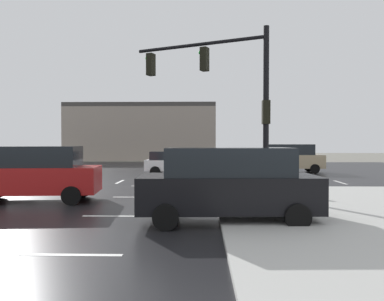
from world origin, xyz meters
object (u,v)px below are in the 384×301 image
suv_black (228,183)px  sedan_grey (4,168)px  suv_red (32,172)px  fire_hydrant (301,186)px  sedan_white (177,163)px  traffic_signal_mast (228,86)px  suv_tan (289,158)px

suv_black → sedan_grey: (-11.22, 9.95, -0.24)m
suv_black → suv_red: bearing=-29.7°
fire_hydrant → suv_red: (-10.02, -0.82, 0.55)m
suv_black → sedan_grey: 14.99m
sedan_white → sedan_grey: bearing=-150.2°
traffic_signal_mast → suv_tan: 14.31m
suv_red → sedan_grey: size_ratio=1.09×
sedan_white → traffic_signal_mast: bearing=-75.3°
suv_black → suv_tan: bearing=-109.4°
suv_tan → sedan_grey: bearing=28.2°
sedan_grey → suv_tan: bearing=116.1°
fire_hydrant → sedan_grey: size_ratio=0.17×
traffic_signal_mast → suv_tan: (5.22, 12.89, -3.36)m
suv_tan → suv_black: bearing=75.5°
suv_red → suv_tan: bearing=-136.8°
suv_red → traffic_signal_mast: bearing=-174.3°
sedan_white → suv_tan: suv_tan is taller
suv_black → suv_red: 7.82m
traffic_signal_mast → fire_hydrant: (2.75, -0.65, -3.91)m
sedan_white → suv_red: bearing=-112.1°
fire_hydrant → sedan_white: 11.94m
sedan_white → suv_red: (-4.62, -11.47, 0.24)m
sedan_white → suv_tan: size_ratio=0.93×
sedan_white → suv_tan: bearing=20.0°
fire_hydrant → suv_red: size_ratio=0.16×
suv_black → suv_tan: 18.80m
fire_hydrant → suv_tan: suv_tan is taller
fire_hydrant → suv_red: 10.07m
fire_hydrant → suv_tan: 13.78m
fire_hydrant → suv_black: 5.42m
traffic_signal_mast → suv_black: bearing=110.6°
traffic_signal_mast → suv_black: traffic_signal_mast is taller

